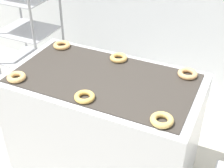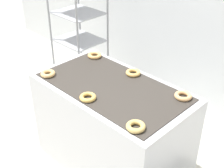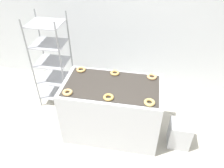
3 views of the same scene
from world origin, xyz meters
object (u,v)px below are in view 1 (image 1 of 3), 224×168
object	(u,v)px
donut_near_center	(85,97)
donut_far_right	(188,74)
donut_near_left	(16,77)
donut_near_right	(162,120)
baking_rack_cart	(28,31)
donut_far_center	(119,58)
fryer_machine	(104,126)
donut_far_left	(62,45)

from	to	relation	value
donut_near_center	donut_far_right	world-z (taller)	donut_far_right
donut_near_left	donut_near_right	world-z (taller)	same
baking_rack_cart	donut_near_right	size ratio (longest dim) A/B	11.66
donut_near_left	donut_far_center	world-z (taller)	donut_near_left
fryer_machine	donut_far_center	bearing A→B (deg)	91.41
donut_near_right	donut_far_center	size ratio (longest dim) A/B	1.03
donut_far_left	donut_far_center	distance (m)	0.54
fryer_machine	donut_far_left	distance (m)	0.79
donut_near_right	donut_far_center	distance (m)	0.81
donut_near_left	donut_near_right	bearing A→B (deg)	-0.45
baking_rack_cart	donut_near_center	world-z (taller)	baking_rack_cart
donut_near_right	donut_near_center	bearing A→B (deg)	178.93
fryer_machine	donut_far_center	xyz separation A→B (m)	(-0.01, 0.29, 0.49)
fryer_machine	donut_far_left	xyz separation A→B (m)	(-0.54, 0.29, 0.49)
donut_far_left	donut_near_center	bearing A→B (deg)	-46.37
donut_far_center	donut_far_left	bearing A→B (deg)	-179.59
baking_rack_cart	donut_near_center	size ratio (longest dim) A/B	12.04
donut_near_center	donut_far_left	distance (m)	0.80
baking_rack_cart	donut_near_left	distance (m)	1.07
donut_near_left	donut_far_left	bearing A→B (deg)	88.23
donut_near_center	donut_far_center	size ratio (longest dim) A/B	1.00
fryer_machine	donut_near_left	world-z (taller)	donut_near_left
donut_near_left	fryer_machine	bearing A→B (deg)	27.35
baking_rack_cart	donut_far_left	distance (m)	0.70
fryer_machine	donut_near_right	distance (m)	0.79
fryer_machine	donut_near_center	distance (m)	0.57
donut_near_left	donut_near_center	bearing A→B (deg)	0.13
donut_near_left	donut_near_center	xyz separation A→B (m)	(0.57, 0.00, -0.00)
fryer_machine	donut_far_right	world-z (taller)	donut_far_right
baking_rack_cart	donut_near_left	xyz separation A→B (m)	(0.60, -0.88, 0.11)
fryer_machine	donut_near_left	distance (m)	0.80
baking_rack_cart	donut_far_center	world-z (taller)	baking_rack_cart
donut_near_center	donut_far_right	size ratio (longest dim) A/B	0.96
donut_near_left	donut_near_center	size ratio (longest dim) A/B	0.98
donut_far_center	donut_far_right	distance (m)	0.56
donut_far_left	donut_far_center	world-z (taller)	same
fryer_machine	donut_far_center	world-z (taller)	donut_far_center
fryer_machine	donut_near_left	size ratio (longest dim) A/B	10.52
fryer_machine	donut_near_right	bearing A→B (deg)	-28.92
donut_near_center	donut_far_left	xyz separation A→B (m)	(-0.55, 0.58, 0.00)
donut_far_left	donut_far_right	size ratio (longest dim) A/B	1.00
baking_rack_cart	donut_near_right	distance (m)	1.93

